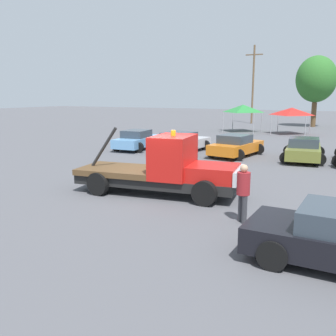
# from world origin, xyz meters

# --- Properties ---
(ground_plane) EXTENTS (160.00, 160.00, 0.00)m
(ground_plane) POSITION_xyz_m (0.00, 0.00, 0.00)
(ground_plane) COLOR #545459
(tow_truck) EXTENTS (6.45, 2.81, 2.51)m
(tow_truck) POSITION_xyz_m (0.38, 0.05, 0.96)
(tow_truck) COLOR black
(tow_truck) RESTS_ON ground
(person_near_truck) EXTENTS (0.39, 0.39, 1.76)m
(person_near_truck) POSITION_xyz_m (3.87, -1.66, 1.01)
(person_near_truck) COLOR #38383D
(person_near_truck) RESTS_ON ground
(parked_car_skyblue) EXTENTS (2.59, 4.56, 1.34)m
(parked_car_skyblue) POSITION_xyz_m (-7.00, 9.75, 0.65)
(parked_car_skyblue) COLOR #669ED1
(parked_car_skyblue) RESTS_ON ground
(parked_car_silver) EXTENTS (2.83, 5.01, 1.34)m
(parked_car_silver) POSITION_xyz_m (-3.73, 9.83, 0.65)
(parked_car_silver) COLOR #B7B7BC
(parked_car_silver) RESTS_ON ground
(parked_car_orange) EXTENTS (2.83, 4.44, 1.34)m
(parked_car_orange) POSITION_xyz_m (-0.02, 9.96, 0.65)
(parked_car_orange) COLOR orange
(parked_car_orange) RESTS_ON ground
(parked_car_olive) EXTENTS (2.72, 4.43, 1.34)m
(parked_car_olive) POSITION_xyz_m (3.89, 10.23, 0.65)
(parked_car_olive) COLOR olive
(parked_car_olive) RESTS_ON ground
(canopy_tent_green) EXTENTS (3.17, 3.17, 2.72)m
(canopy_tent_green) POSITION_xyz_m (-4.15, 25.21, 2.33)
(canopy_tent_green) COLOR #9E9EA3
(canopy_tent_green) RESTS_ON ground
(canopy_tent_red) EXTENTS (3.14, 3.14, 2.51)m
(canopy_tent_red) POSITION_xyz_m (0.63, 25.00, 2.15)
(canopy_tent_red) COLOR #9E9EA3
(canopy_tent_red) RESTS_ON ground
(tree_left) EXTENTS (4.52, 4.52, 8.07)m
(tree_left) POSITION_xyz_m (1.50, 34.61, 5.41)
(tree_left) COLOR brown
(tree_left) RESTS_ON ground
(utility_pole) EXTENTS (2.20, 0.24, 9.83)m
(utility_pole) POSITION_xyz_m (-6.27, 36.37, 5.18)
(utility_pole) COLOR brown
(utility_pole) RESTS_ON ground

